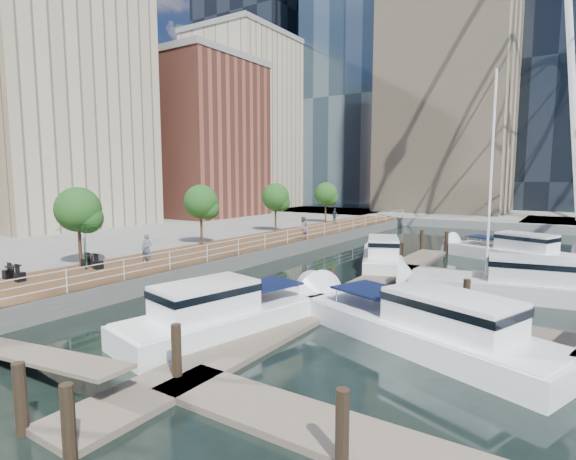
# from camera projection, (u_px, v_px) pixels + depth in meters

# --- Properties ---
(ground) EXTENTS (520.00, 520.00, 0.00)m
(ground) POSITION_uv_depth(u_px,v_px,m) (161.00, 342.00, 16.85)
(ground) COLOR black
(ground) RESTS_ON ground
(boardwalk) EXTENTS (6.00, 60.00, 1.00)m
(boardwalk) POSITION_uv_depth(u_px,v_px,m) (234.00, 252.00, 34.15)
(boardwalk) COLOR brown
(boardwalk) RESTS_ON ground
(seawall) EXTENTS (0.25, 60.00, 1.00)m
(seawall) POSITION_uv_depth(u_px,v_px,m) (266.00, 256.00, 32.52)
(seawall) COLOR #595954
(seawall) RESTS_ON ground
(land_inland) EXTENTS (48.00, 90.00, 1.00)m
(land_inland) POSITION_uv_depth(u_px,v_px,m) (43.00, 229.00, 48.81)
(land_inland) COLOR gray
(land_inland) RESTS_ON ground
(land_far) EXTENTS (200.00, 114.00, 1.00)m
(land_far) POSITION_uv_depth(u_px,v_px,m) (513.00, 202.00, 101.61)
(land_far) COLOR gray
(land_far) RESTS_ON ground
(railing) EXTENTS (0.10, 60.00, 1.05)m
(railing) POSITION_uv_depth(u_px,v_px,m) (265.00, 242.00, 32.46)
(railing) COLOR white
(railing) RESTS_ON boardwalk
(floating_docks) EXTENTS (16.00, 34.00, 2.60)m
(floating_docks) POSITION_uv_depth(u_px,v_px,m) (447.00, 300.00, 20.76)
(floating_docks) COLOR #6D6051
(floating_docks) RESTS_ON ground
(midrise_condos) EXTENTS (19.00, 67.00, 28.00)m
(midrise_condos) POSITION_uv_depth(u_px,v_px,m) (142.00, 119.00, 55.81)
(midrise_condos) COLOR #BCAD8E
(midrise_condos) RESTS_ON ground
(street_trees) EXTENTS (2.60, 42.60, 4.60)m
(street_trees) POSITION_uv_depth(u_px,v_px,m) (201.00, 202.00, 34.18)
(street_trees) COLOR #3F2B1C
(street_trees) RESTS_ON ground
(yacht_foreground) EXTENTS (11.73, 6.86, 2.15)m
(yacht_foreground) POSITION_uv_depth(u_px,v_px,m) (420.00, 344.00, 16.63)
(yacht_foreground) COLOR white
(yacht_foreground) RESTS_ON ground
(pedestrian_near) EXTENTS (0.76, 0.67, 1.75)m
(pedestrian_near) POSITION_uv_depth(u_px,v_px,m) (147.00, 249.00, 27.04)
(pedestrian_near) COLOR slate
(pedestrian_near) RESTS_ON boardwalk
(pedestrian_mid) EXTENTS (0.94, 1.09, 1.92)m
(pedestrian_mid) POSITION_uv_depth(u_px,v_px,m) (303.00, 228.00, 37.56)
(pedestrian_mid) COLOR #987169
(pedestrian_mid) RESTS_ON boardwalk
(pedestrian_far) EXTENTS (1.08, 0.74, 1.70)m
(pedestrian_far) POSITION_uv_depth(u_px,v_px,m) (335.00, 216.00, 50.28)
(pedestrian_far) COLOR #30353D
(pedestrian_far) RESTS_ON boardwalk
(moored_yachts) EXTENTS (20.34, 39.95, 11.50)m
(moored_yachts) POSITION_uv_depth(u_px,v_px,m) (478.00, 306.00, 21.58)
(moored_yachts) COLOR white
(moored_yachts) RESTS_ON ground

